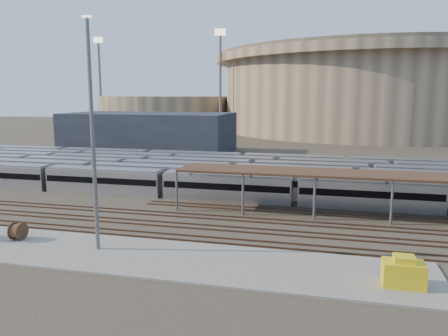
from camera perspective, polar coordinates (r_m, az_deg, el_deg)
ground at (r=52.92m, az=1.58°, el=-6.43°), size 420.00×420.00×0.00m
apron at (r=40.78m, az=-10.07°, el=-11.36°), size 50.00×9.00×0.20m
subway_trains at (r=70.54m, az=3.33°, el=-0.90°), size 126.24×23.90×3.60m
inspection_shed at (r=55.73m, az=25.25°, el=-1.27°), size 60.30×6.00×5.30m
empty_tracks at (r=48.22m, az=0.30°, el=-7.91°), size 170.00×9.62×0.18m
stadium at (r=190.29m, az=18.39°, el=9.61°), size 124.00×124.00×32.50m
secondary_arena at (r=193.31m, az=-7.72°, el=7.18°), size 56.00×56.00×14.00m
service_building at (r=114.69m, az=-9.77°, el=4.60°), size 42.00×20.00×10.00m
floodlight_0 at (r=164.97m, az=-0.50°, el=11.62°), size 4.00×1.00×38.40m
floodlight_1 at (r=194.98m, az=-15.89°, el=10.94°), size 4.00×1.00×38.40m
floodlight_3 at (r=210.85m, az=8.33°, el=11.06°), size 4.00×1.00×38.40m
cable_reel_east at (r=48.72m, az=-25.32°, el=-7.46°), size 1.07×1.80×1.75m
yard_light_pole at (r=41.31m, az=-16.79°, el=4.00°), size 0.80×0.36×21.13m
yellow_equipment at (r=36.60m, az=22.38°, el=-12.67°), size 3.07×1.94×1.90m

